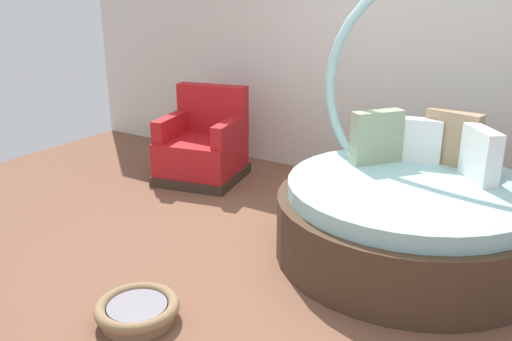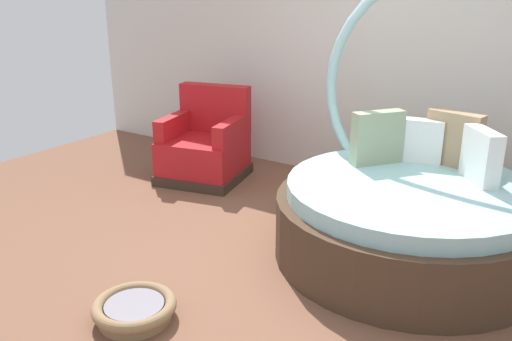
# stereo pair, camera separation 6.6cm
# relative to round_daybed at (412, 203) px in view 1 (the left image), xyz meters

# --- Properties ---
(ground_plane) EXTENTS (8.00, 8.00, 0.02)m
(ground_plane) POSITION_rel_round_daybed_xyz_m (-0.62, -0.77, -0.41)
(ground_plane) COLOR brown
(back_wall) EXTENTS (8.00, 0.12, 2.73)m
(back_wall) POSITION_rel_round_daybed_xyz_m (-0.62, 1.40, 0.97)
(back_wall) COLOR silver
(back_wall) RESTS_ON ground_plane
(round_daybed) EXTENTS (1.94, 1.94, 2.10)m
(round_daybed) POSITION_rel_round_daybed_xyz_m (0.00, 0.00, 0.00)
(round_daybed) COLOR #473323
(round_daybed) RESTS_ON ground_plane
(red_armchair) EXTENTS (0.95, 0.95, 0.94)m
(red_armchair) POSITION_rel_round_daybed_xyz_m (-2.33, 0.49, -0.07)
(red_armchair) COLOR #38281E
(red_armchair) RESTS_ON ground_plane
(pet_basket) EXTENTS (0.51, 0.51, 0.13)m
(pet_basket) POSITION_rel_round_daybed_xyz_m (-1.10, -1.76, -0.33)
(pet_basket) COLOR #8E704C
(pet_basket) RESTS_ON ground_plane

